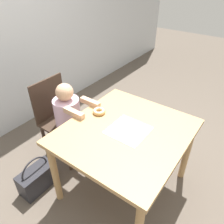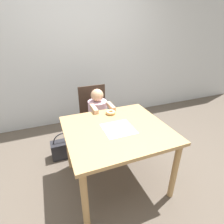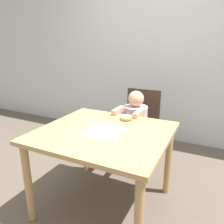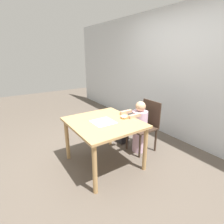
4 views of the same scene
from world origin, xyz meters
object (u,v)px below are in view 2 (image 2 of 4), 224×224
child_figure (98,120)px  donut (111,112)px  handbag (65,148)px  chair (96,116)px

child_figure → donut: child_figure is taller
donut → handbag: bearing=148.6°
child_figure → handbag: bearing=-176.3°
chair → donut: size_ratio=7.73×
child_figure → handbag: (-0.51, -0.03, -0.33)m
chair → child_figure: child_figure is taller
chair → child_figure: bearing=-90.0°
child_figure → donut: bearing=-83.1°
chair → donut: 0.58m
chair → child_figure: 0.13m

